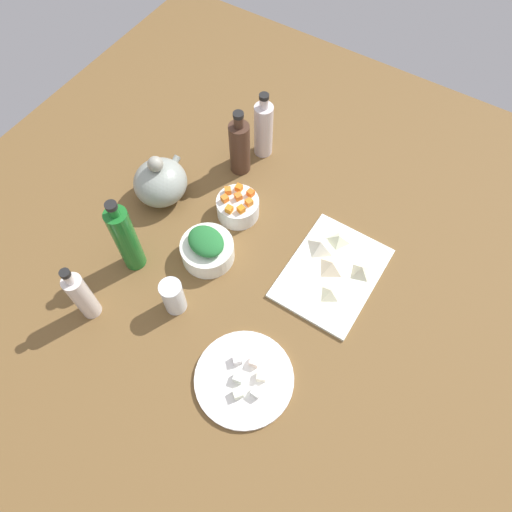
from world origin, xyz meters
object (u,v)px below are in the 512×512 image
object	(u,v)px
bottle_2	(263,129)
bowl_carrots	(238,207)
bowl_greens	(208,251)
plate_tofu	(244,379)
bottle_1	(240,147)
teapot	(160,182)
drinking_glass_0	(173,296)
bottle_0	(82,296)
bottle_3	(126,239)
cutting_board	(332,273)

from	to	relation	value
bottle_2	bowl_carrots	bearing A→B (deg)	-165.00
bowl_greens	bottle_2	distance (cm)	41.92
plate_tofu	bottle_1	distance (cm)	66.34
plate_tofu	teapot	xyz separation A→B (cm)	(33.57, 50.13, 5.80)
teapot	bottle_2	bearing A→B (deg)	-27.27
bottle_1	drinking_glass_0	size ratio (longest dim) A/B	2.01
bowl_carrots	bottle_0	distance (cm)	48.50
bowl_carrots	teapot	size ratio (longest dim) A/B	0.71
plate_tofu	bottle_2	distance (cm)	73.36
bottle_2	bottle_3	size ratio (longest dim) A/B	0.85
bowl_greens	bottle_1	xyz separation A→B (cm)	(31.14, 9.73, 6.37)
bottle_3	drinking_glass_0	xyz separation A→B (cm)	(-4.69, -17.38, -6.21)
plate_tofu	bowl_carrots	distance (cm)	48.69
bowl_greens	bottle_1	distance (cm)	33.24
teapot	drinking_glass_0	size ratio (longest dim) A/B	1.55
teapot	bottle_2	world-z (taller)	bottle_2
teapot	cutting_board	bearing A→B (deg)	-86.75
plate_tofu	teapot	distance (cm)	60.61
bottle_0	bowl_greens	bearing A→B (deg)	-29.02
bottle_0	drinking_glass_0	bearing A→B (deg)	-54.37
bottle_0	bottle_2	xyz separation A→B (cm)	(69.97, -8.76, 0.70)
bowl_carrots	bottle_3	xyz separation A→B (cm)	(-28.33, 15.03, 8.72)
plate_tofu	bowl_carrots	bearing A→B (deg)	34.91
cutting_board	bottle_1	size ratio (longest dim) A/B	1.38
bottle_0	bottle_1	size ratio (longest dim) A/B	0.94
drinking_glass_0	bowl_carrots	bearing A→B (deg)	4.08
bowl_carrots	bottle_1	xyz separation A→B (cm)	(14.74, 8.78, 6.33)
bowl_carrots	plate_tofu	bearing A→B (deg)	-145.09
cutting_board	bowl_greens	xyz separation A→B (cm)	(-13.20, 31.39, 2.50)
bottle_0	bottle_3	world-z (taller)	bottle_3
bowl_greens	bottle_2	size ratio (longest dim) A/B	0.64
cutting_board	bottle_2	distance (cm)	48.47
bottle_0	teapot	bearing A→B (deg)	10.12
bottle_0	bottle_3	bearing A→B (deg)	-0.83
bottle_2	bottle_3	xyz separation A→B (cm)	(-52.65, 8.51, 2.17)
bottle_2	bottle_0	bearing A→B (deg)	172.86
bowl_carrots	drinking_glass_0	bearing A→B (deg)	-175.92
plate_tofu	bottle_3	world-z (taller)	bottle_3
cutting_board	bottle_0	xyz separation A→B (cm)	(-42.45, 47.62, 8.38)
cutting_board	plate_tofu	size ratio (longest dim) A/B	1.29
bowl_carrots	drinking_glass_0	distance (cm)	33.20
cutting_board	teapot	world-z (taller)	teapot
bowl_greens	teapot	xyz separation A→B (cm)	(10.09, 23.25, 3.40)
teapot	bottle_0	distance (cm)	40.05
bowl_carrots	bottle_0	bearing A→B (deg)	161.50
bottle_3	plate_tofu	bearing A→B (deg)	-105.08
bottle_1	drinking_glass_0	bearing A→B (deg)	-166.87
bowl_greens	bottle_0	bearing A→B (deg)	150.98
plate_tofu	drinking_glass_0	bearing A→B (deg)	74.92
bowl_greens	bottle_1	bearing A→B (deg)	17.35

